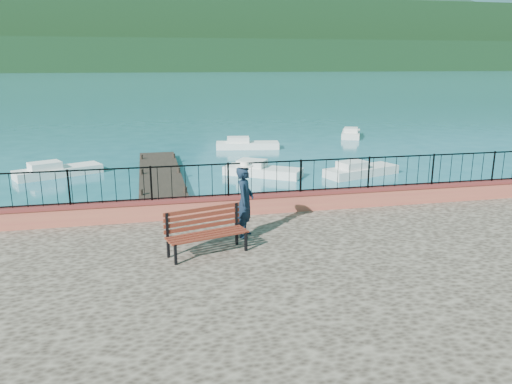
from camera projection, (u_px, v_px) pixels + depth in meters
name	position (u px, v px, depth m)	size (l,w,h in m)	color
ground	(268.00, 309.00, 11.63)	(2000.00, 2000.00, 0.00)	#19596B
parapet	(239.00, 205.00, 14.75)	(28.00, 0.46, 0.58)	#AF5A3F
railing	(238.00, 179.00, 14.56)	(27.00, 0.05, 0.95)	black
dock	(162.00, 186.00, 22.51)	(2.00, 16.00, 0.30)	#2D231C
far_forest	(146.00, 56.00, 292.75)	(900.00, 60.00, 18.00)	black
foothills	(145.00, 37.00, 346.14)	(900.00, 120.00, 44.00)	black
companion_hill	(336.00, 67.00, 586.57)	(448.00, 384.00, 180.00)	#142D23
park_bench	(207.00, 241.00, 11.68)	(2.02, 1.14, 1.07)	black
person	(245.00, 202.00, 12.73)	(0.67, 0.44, 1.85)	black
hat	(245.00, 164.00, 12.48)	(0.44, 0.44, 0.12)	white
boat_1	(263.00, 168.00, 25.14)	(3.92, 1.30, 0.80)	silver
boat_2	(361.00, 168.00, 25.21)	(3.98, 1.30, 0.80)	silver
boat_3	(58.00, 168.00, 25.12)	(4.17, 1.30, 0.80)	silver
boat_4	(247.00, 142.00, 33.04)	(4.12, 1.30, 0.80)	white
boat_5	(351.00, 132.00, 38.14)	(3.43, 1.30, 0.80)	silver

